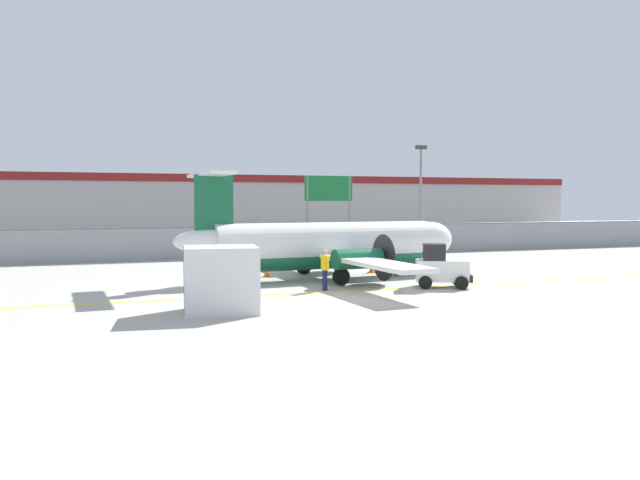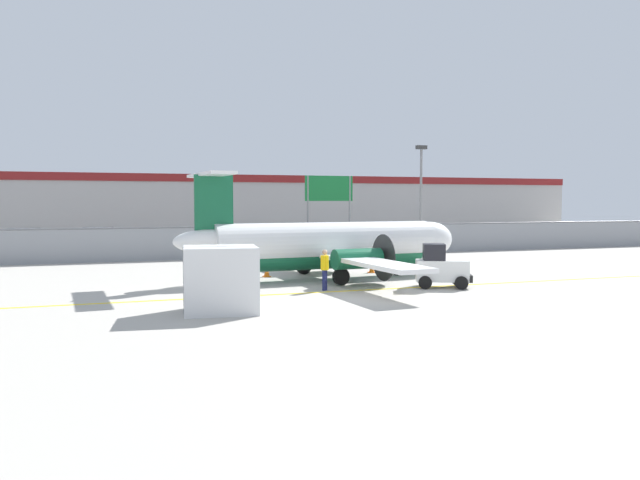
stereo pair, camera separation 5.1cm
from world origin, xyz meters
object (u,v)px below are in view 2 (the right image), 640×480
ground_crew_worker (325,267)px  parked_car_5 (296,232)px  parked_car_6 (386,236)px  highway_sign (329,195)px  parked_car_2 (160,239)px  parked_car_3 (203,238)px  parked_car_0 (25,239)px  apron_light_pole (421,192)px  cargo_container (221,279)px  parked_car_1 (96,238)px  baggage_tug (441,268)px  parked_car_7 (407,232)px  traffic_cone_near_left (372,267)px  traffic_cone_near_right (267,271)px  parked_car_4 (268,237)px  commuter_airplane (332,245)px

ground_crew_worker → parked_car_5: same height
parked_car_6 → highway_sign: (-6.08, -3.42, 3.24)m
parked_car_2 → parked_car_3: bearing=-3.6°
parked_car_0 → apron_light_pole: size_ratio=0.58×
cargo_container → parked_car_1: cargo_container is taller
baggage_tug → parked_car_7: baggage_tug is taller
baggage_tug → ground_crew_worker: bearing=-164.8°
ground_crew_worker → parked_car_6: (12.72, 21.28, -0.06)m
traffic_cone_near_left → traffic_cone_near_right: (-5.57, 0.05, 0.00)m
traffic_cone_near_right → parked_car_3: size_ratio=0.15×
baggage_tug → parked_car_6: size_ratio=0.59×
parked_car_0 → apron_light_pole: (24.90, -13.99, 3.41)m
parked_car_5 → highway_sign: size_ratio=0.79×
traffic_cone_near_left → traffic_cone_near_right: size_ratio=1.00×
parked_car_1 → cargo_container: bearing=104.3°
parked_car_0 → parked_car_4: size_ratio=0.97×
traffic_cone_near_left → parked_car_3: (-6.04, 17.68, 0.58)m
traffic_cone_near_right → parked_car_4: bearing=75.5°
commuter_airplane → cargo_container: commuter_airplane is taller
traffic_cone_near_left → parked_car_7: 24.74m
cargo_container → parked_car_0: cargo_container is taller
baggage_tug → apron_light_pole: apron_light_pole is taller
parked_car_2 → parked_car_5: (12.49, 6.59, 0.00)m
parked_car_4 → parked_car_6: same height
parked_car_1 → parked_car_3: same height
parked_car_6 → highway_sign: highway_sign is taller
traffic_cone_near_left → parked_car_0: parked_car_0 is taller
commuter_airplane → baggage_tug: bearing=-56.0°
baggage_tug → parked_car_1: size_ratio=0.59×
parked_car_4 → apron_light_pole: size_ratio=0.60×
parked_car_2 → parked_car_0: bearing=168.6°
traffic_cone_near_right → parked_car_7: (18.38, 21.10, 0.58)m
ground_crew_worker → parked_car_5: size_ratio=0.39×
ground_crew_worker → traffic_cone_near_right: (-1.16, 5.23, -0.64)m
traffic_cone_near_left → parked_car_0: (-18.53, 20.62, 0.58)m
parked_car_2 → parked_car_3: 3.11m
parked_car_1 → parked_car_3: size_ratio=1.01×
traffic_cone_near_left → parked_car_0: bearing=131.9°
parked_car_0 → ground_crew_worker: bearing=-61.5°
parked_car_7 → ground_crew_worker: bearing=53.5°
traffic_cone_near_right → apron_light_pole: size_ratio=0.09×
commuter_airplane → traffic_cone_near_left: 3.53m
ground_crew_worker → parked_car_4: bearing=116.1°
ground_crew_worker → parked_car_5: (7.78, 29.85, -0.06)m
ground_crew_worker → parked_car_2: 23.73m
traffic_cone_near_left → apron_light_pole: (6.37, 6.64, 3.99)m
ground_crew_worker → parked_car_2: (-4.71, 23.25, -0.06)m
apron_light_pole → parked_car_2: bearing=143.6°
parked_car_1 → parked_car_6: size_ratio=0.99×
traffic_cone_near_right → parked_car_2: (-3.56, 18.02, 0.58)m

